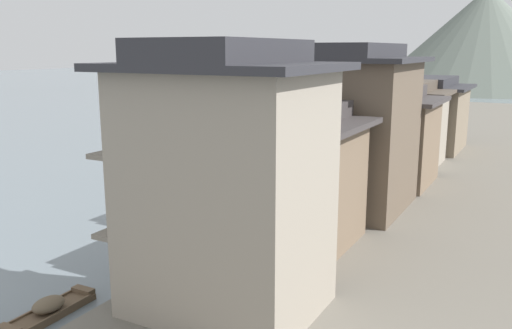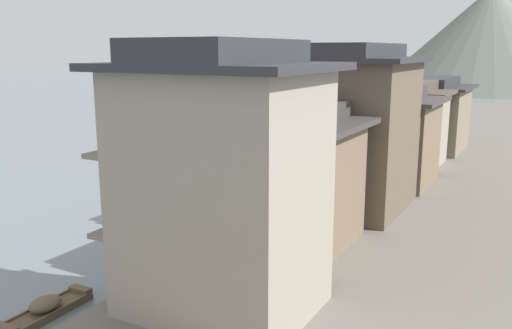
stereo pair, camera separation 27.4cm
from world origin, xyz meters
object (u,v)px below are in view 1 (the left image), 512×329
house_waterfront_nearest (226,182)px  house_waterfront_narrow (387,136)px  house_waterfront_far (407,123)px  mooring_post_dock_near (155,269)px  boat_moored_far (49,310)px  house_waterfront_second (295,177)px  house_waterfront_tall (355,128)px  boat_midriver_drifting (398,133)px  boat_moored_second (259,172)px  boat_moored_nearest (379,123)px  boat_midriver_upstream (337,162)px  house_waterfront_end (429,114)px  mooring_post_dock_far (349,162)px  boat_moored_third (219,227)px  mooring_post_dock_mid (290,194)px

house_waterfront_nearest → house_waterfront_narrow: (-0.10, 19.92, -1.31)m
house_waterfront_far → mooring_post_dock_near: house_waterfront_far is taller
boat_moored_far → mooring_post_dock_near: (2.68, 2.69, 1.10)m
house_waterfront_second → house_waterfront_tall: size_ratio=0.73×
boat_midriver_drifting → boat_moored_second: bearing=-100.7°
house_waterfront_second → house_waterfront_narrow: (0.44, 13.31, -0.00)m
house_waterfront_second → house_waterfront_narrow: same height
boat_moored_nearest → mooring_post_dock_near: mooring_post_dock_near is taller
boat_midriver_upstream → house_waterfront_end: house_waterfront_end is taller
house_waterfront_tall → house_waterfront_second: bearing=-93.1°
mooring_post_dock_far → mooring_post_dock_near: bearing=-90.0°
house_waterfront_far → boat_moored_third: bearing=-106.3°
house_waterfront_second → house_waterfront_far: bearing=89.6°
house_waterfront_second → house_waterfront_end: size_ratio=0.80×
boat_moored_third → house_waterfront_tall: house_waterfront_tall is taller
house_waterfront_nearest → mooring_post_dock_near: (-3.49, 0.56, -3.88)m
boat_midriver_drifting → boat_moored_far: bearing=-90.8°
boat_moored_second → house_waterfront_second: 17.75m
boat_moored_nearest → house_waterfront_far: (9.68, -27.10, 3.78)m
house_waterfront_tall → mooring_post_dock_mid: size_ratio=8.80×
mooring_post_dock_near → boat_moored_third: bearing=105.6°
boat_moored_second → house_waterfront_tall: house_waterfront_tall is taller
house_waterfront_second → mooring_post_dock_mid: (-2.95, 5.84, -2.51)m
house_waterfront_nearest → house_waterfront_far: house_waterfront_nearest is taller
house_waterfront_tall → mooring_post_dock_far: bearing=109.9°
mooring_post_dock_mid → boat_moored_third: bearing=-118.9°
boat_midriver_drifting → boat_midriver_upstream: size_ratio=1.12×
house_waterfront_tall → house_waterfront_far: size_ratio=1.41×
mooring_post_dock_far → boat_midriver_upstream: bearing=119.0°
boat_moored_second → mooring_post_dock_far: mooring_post_dock_far is taller
house_waterfront_tall → house_waterfront_end: size_ratio=1.09×
boat_moored_far → house_waterfront_nearest: (6.17, 2.13, 4.97)m
boat_moored_second → boat_moored_nearest: bearing=90.0°
house_waterfront_second → mooring_post_dock_far: size_ratio=6.90×
boat_midriver_drifting → house_waterfront_end: size_ratio=0.62×
house_waterfront_end → boat_moored_far: bearing=-99.6°
boat_moored_nearest → house_waterfront_tall: 41.85m
house_waterfront_nearest → house_waterfront_far: (-0.38, 26.67, -1.30)m
house_waterfront_tall → house_waterfront_narrow: 6.62m
house_waterfront_second → boat_moored_third: bearing=160.3°
boat_midriver_drifting → mooring_post_dock_far: 22.79m
boat_moored_nearest → boat_midriver_drifting: bearing=-61.7°
house_waterfront_tall → mooring_post_dock_far: (-3.32, 9.20, -3.83)m
boat_moored_nearest → mooring_post_dock_mid: size_ratio=5.08×
boat_moored_nearest → house_waterfront_tall: bearing=-76.2°
boat_moored_third → house_waterfront_end: size_ratio=0.57×
house_waterfront_second → mooring_post_dock_mid: 7.01m
house_waterfront_far → mooring_post_dock_near: size_ratio=7.16×
boat_moored_third → boat_moored_second: bearing=108.9°
boat_midriver_upstream → mooring_post_dock_near: mooring_post_dock_near is taller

